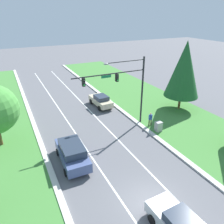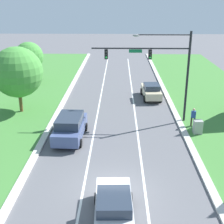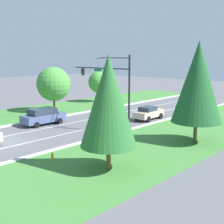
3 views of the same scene
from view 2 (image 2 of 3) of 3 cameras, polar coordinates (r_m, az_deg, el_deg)
ground_plane at (r=18.76m, az=0.38°, el=-13.93°), size 160.00×160.00×0.00m
curb_strip_right at (r=19.49m, az=17.71°, el=-13.33°), size 0.50×90.00×0.15m
curb_strip_left at (r=19.62m, az=-16.80°, el=-12.96°), size 0.50×90.00×0.15m
lane_stripe_inner_left at (r=18.87m, az=-5.26°, el=-13.79°), size 0.14×81.00×0.01m
lane_stripe_inner_right at (r=18.83m, az=6.03°, el=-13.92°), size 0.14×81.00×0.01m
traffic_signal_mast at (r=26.97m, az=8.85°, el=8.89°), size 8.29×0.41×7.93m
champagne_sedan at (r=34.47m, az=7.17°, el=3.86°), size 2.13×4.58×1.67m
slate_blue_suv at (r=24.67m, az=-7.66°, el=-2.68°), size 2.35×5.08×1.91m
silver_sedan at (r=15.98m, az=0.34°, el=-17.16°), size 2.15×4.60×1.65m
utility_cabinet at (r=26.27m, az=15.41°, el=-2.72°), size 0.70×0.60×1.18m
pedestrian at (r=27.48m, az=14.64°, el=-0.83°), size 0.40×0.27×1.69m
oak_near_left_tree at (r=41.40m, az=-14.96°, el=9.78°), size 3.63×3.63×5.25m
oak_far_left_tree at (r=30.51m, az=-16.90°, el=6.97°), size 4.73×4.73×6.32m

